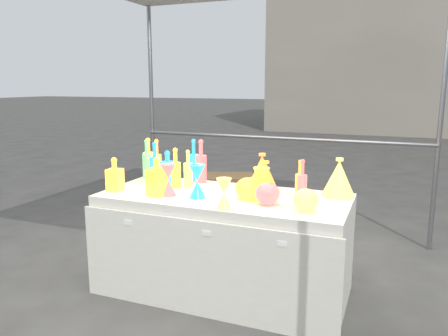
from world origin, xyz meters
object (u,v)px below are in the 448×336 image
at_px(hourglass_0, 157,182).
at_px(lampshade_0, 262,171).
at_px(display_table, 224,244).
at_px(decanter_0, 115,174).
at_px(globe_0, 247,190).
at_px(cardboard_box_closed, 229,192).
at_px(bottle_0, 148,157).

height_order(hourglass_0, lampshade_0, lampshade_0).
relative_size(display_table, hourglass_0, 9.05).
height_order(display_table, decanter_0, decanter_0).
relative_size(decanter_0, hourglass_0, 1.27).
height_order(hourglass_0, globe_0, hourglass_0).
height_order(display_table, lampshade_0, lampshade_0).
distance_m(display_table, lampshade_0, 0.62).
distance_m(decanter_0, hourglass_0, 0.37).
bearing_deg(cardboard_box_closed, bottle_0, -115.10).
bearing_deg(cardboard_box_closed, hourglass_0, -104.02).
bearing_deg(decanter_0, lampshade_0, 20.19).
xyz_separation_m(display_table, bottle_0, (-0.85, 0.36, 0.55)).
distance_m(hourglass_0, lampshade_0, 0.81).
height_order(cardboard_box_closed, globe_0, globe_0).
bearing_deg(display_table, lampshade_0, 55.12).
bearing_deg(hourglass_0, lampshade_0, 36.52).
xyz_separation_m(display_table, hourglass_0, (-0.45, -0.19, 0.48)).
height_order(decanter_0, hourglass_0, decanter_0).
relative_size(cardboard_box_closed, hourglass_0, 2.95).
bearing_deg(bottle_0, lampshade_0, -3.81).
distance_m(cardboard_box_closed, globe_0, 2.39).
relative_size(cardboard_box_closed, decanter_0, 2.33).
bearing_deg(decanter_0, cardboard_box_closed, 83.61).
bearing_deg(display_table, decanter_0, -167.16).
xyz_separation_m(decanter_0, globe_0, (1.01, 0.13, -0.06)).
xyz_separation_m(globe_0, lampshade_0, (-0.00, 0.34, 0.07)).
relative_size(hourglass_0, lampshade_0, 0.73).
bearing_deg(hourglass_0, display_table, 23.08).
xyz_separation_m(bottle_0, lampshade_0, (1.05, -0.07, -0.03)).
relative_size(decanter_0, globe_0, 1.49).
bearing_deg(lampshade_0, decanter_0, -140.74).
distance_m(display_table, cardboard_box_closed, 2.19).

